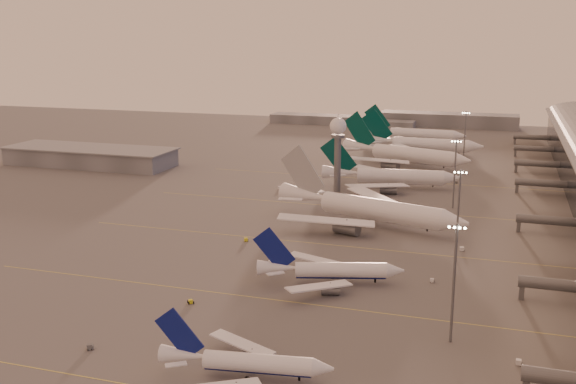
% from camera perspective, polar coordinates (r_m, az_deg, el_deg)
% --- Properties ---
extents(ground, '(700.00, 700.00, 0.00)m').
position_cam_1_polar(ground, '(157.44, -8.26, -9.62)').
color(ground, '#545252').
rests_on(ground, ground).
extents(taxiway_markings, '(180.00, 185.25, 0.02)m').
position_cam_1_polar(taxiway_markings, '(198.61, 6.79, -4.67)').
color(taxiway_markings, '#D8C64C').
rests_on(taxiway_markings, ground).
extents(hangar, '(82.00, 27.00, 8.50)m').
position_cam_1_polar(hangar, '(332.03, -16.41, 2.93)').
color(hangar, slate).
rests_on(hangar, ground).
extents(radar_tower, '(6.40, 6.40, 31.10)m').
position_cam_1_polar(radar_tower, '(259.98, 4.24, 4.41)').
color(radar_tower, slate).
rests_on(radar_tower, ground).
extents(mast_a, '(3.60, 0.56, 25.00)m').
position_cam_1_polar(mast_a, '(138.25, 13.88, -7.07)').
color(mast_a, slate).
rests_on(mast_a, ground).
extents(mast_b, '(3.60, 0.56, 25.00)m').
position_cam_1_polar(mast_b, '(190.95, 14.22, -1.43)').
color(mast_b, slate).
rests_on(mast_b, ground).
extents(mast_c, '(3.60, 0.56, 25.00)m').
position_cam_1_polar(mast_c, '(244.82, 13.94, 1.78)').
color(mast_c, slate).
rests_on(mast_c, ground).
extents(mast_d, '(3.60, 0.56, 25.00)m').
position_cam_1_polar(mast_d, '(333.55, 14.74, 4.72)').
color(mast_d, slate).
rests_on(mast_d, ground).
extents(distant_horizon, '(165.00, 37.50, 9.00)m').
position_cam_1_polar(distant_horizon, '(462.70, 9.97, 6.01)').
color(distant_horizon, slate).
rests_on(distant_horizon, ground).
extents(narrowbody_near, '(32.75, 25.96, 12.84)m').
position_cam_1_polar(narrowbody_near, '(125.51, -3.61, -14.42)').
color(narrowbody_near, white).
rests_on(narrowbody_near, ground).
extents(narrowbody_mid, '(36.60, 28.79, 14.67)m').
position_cam_1_polar(narrowbody_mid, '(168.69, 3.60, -6.83)').
color(narrowbody_mid, white).
rests_on(narrowbody_mid, ground).
extents(widebody_white, '(66.33, 52.38, 24.03)m').
position_cam_1_polar(widebody_white, '(219.93, 6.89, -1.76)').
color(widebody_white, white).
rests_on(widebody_white, ground).
extents(greentail_a, '(56.29, 45.18, 20.51)m').
position_cam_1_polar(greentail_a, '(274.35, 8.71, 1.08)').
color(greentail_a, white).
rests_on(greentail_a, ground).
extents(greentail_b, '(63.79, 50.66, 24.09)m').
position_cam_1_polar(greentail_b, '(321.60, 9.89, 2.94)').
color(greentail_b, white).
rests_on(greentail_b, ground).
extents(greentail_c, '(62.72, 50.70, 22.80)m').
position_cam_1_polar(greentail_c, '(353.65, 11.28, 3.77)').
color(greentail_c, white).
rests_on(greentail_c, ground).
extents(greentail_d, '(58.45, 47.15, 21.22)m').
position_cam_1_polar(greentail_d, '(392.29, 10.70, 4.68)').
color(greentail_d, white).
rests_on(greentail_d, ground).
extents(gsv_truck_a, '(6.23, 4.77, 2.40)m').
position_cam_1_polar(gsv_truck_a, '(141.52, -16.24, -12.23)').
color(gsv_truck_a, '#555759').
rests_on(gsv_truck_a, ground).
extents(gsv_catering_a, '(5.08, 2.51, 4.13)m').
position_cam_1_polar(gsv_catering_a, '(137.12, 19.08, -12.91)').
color(gsv_catering_a, silver).
rests_on(gsv_catering_a, ground).
extents(gsv_tug_mid, '(3.39, 3.57, 0.88)m').
position_cam_1_polar(gsv_tug_mid, '(159.15, -8.24, -9.18)').
color(gsv_tug_mid, yellow).
rests_on(gsv_tug_mid, ground).
extents(gsv_truck_b, '(5.17, 2.10, 2.06)m').
position_cam_1_polar(gsv_truck_b, '(173.72, 12.25, -7.19)').
color(gsv_truck_b, silver).
rests_on(gsv_truck_b, ground).
extents(gsv_truck_c, '(5.54, 4.50, 2.16)m').
position_cam_1_polar(gsv_truck_c, '(202.85, -3.47, -3.89)').
color(gsv_truck_c, yellow).
rests_on(gsv_truck_c, ground).
extents(gsv_catering_b, '(5.89, 3.65, 4.49)m').
position_cam_1_polar(gsv_catering_b, '(199.76, 14.60, -4.24)').
color(gsv_catering_b, silver).
rests_on(gsv_catering_b, ground).
extents(gsv_tug_far, '(3.56, 3.41, 0.88)m').
position_cam_1_polar(gsv_tug_far, '(245.60, 6.39, -1.05)').
color(gsv_tug_far, silver).
rests_on(gsv_tug_far, ground).
extents(gsv_truck_d, '(2.85, 6.14, 2.39)m').
position_cam_1_polar(gsv_truck_d, '(270.12, -0.67, 0.52)').
color(gsv_truck_d, silver).
rests_on(gsv_truck_d, ground).
extents(gsv_tug_hangar, '(3.09, 1.88, 0.88)m').
position_cam_1_polar(gsv_tug_hangar, '(288.94, 14.01, 0.81)').
color(gsv_tug_hangar, '#555759').
rests_on(gsv_tug_hangar, ground).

